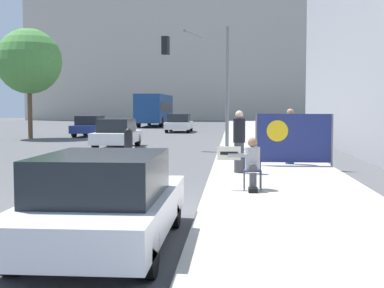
% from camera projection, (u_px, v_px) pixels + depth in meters
% --- Properties ---
extents(ground_plane, '(160.00, 160.00, 0.00)m').
position_uv_depth(ground_plane, '(112.00, 212.00, 10.23)').
color(ground_plane, '#4F4F51').
extents(sidewalk_curb, '(3.77, 90.00, 0.14)m').
position_uv_depth(sidewalk_curb, '(260.00, 148.00, 24.87)').
color(sidewalk_curb, '#A8A399').
rests_on(sidewalk_curb, ground_plane).
extents(building_backdrop_far, '(52.00, 12.00, 28.15)m').
position_uv_depth(building_backdrop_far, '(205.00, 26.00, 80.75)').
color(building_backdrop_far, '#BCB2A3').
rests_on(building_backdrop_far, ground_plane).
extents(seated_protester, '(0.99, 0.77, 1.17)m').
position_uv_depth(seated_protester, '(252.00, 162.00, 12.01)').
color(seated_protester, '#474C56').
rests_on(seated_protester, sidewalk_curb).
extents(jogger_on_sidewalk, '(0.34, 0.34, 1.76)m').
position_uv_depth(jogger_on_sidewalk, '(239.00, 141.00, 15.09)').
color(jogger_on_sidewalk, '#424247').
rests_on(jogger_on_sidewalk, sidewalk_curb).
extents(pedestrian_behind, '(0.34, 0.34, 1.80)m').
position_uv_depth(pedestrian_behind, '(290.00, 136.00, 17.40)').
color(pedestrian_behind, '#334775').
rests_on(pedestrian_behind, sidewalk_curb).
extents(protest_banner, '(2.44, 0.06, 1.64)m').
position_uv_depth(protest_banner, '(293.00, 138.00, 16.89)').
color(protest_banner, slate).
rests_on(protest_banner, sidewalk_curb).
extents(traffic_light_pole, '(3.13, 2.90, 5.40)m').
position_uv_depth(traffic_light_pole, '(203.00, 67.00, 24.15)').
color(traffic_light_pole, slate).
rests_on(traffic_light_pole, sidewalk_curb).
extents(parked_car_curbside, '(1.85, 4.30, 1.36)m').
position_uv_depth(parked_car_curbside, '(105.00, 200.00, 7.56)').
color(parked_car_curbside, silver).
rests_on(parked_car_curbside, ground_plane).
extents(car_on_road_nearest, '(1.72, 4.30, 1.42)m').
position_uv_depth(car_on_road_nearest, '(117.00, 133.00, 25.85)').
color(car_on_road_nearest, white).
rests_on(car_on_road_nearest, ground_plane).
extents(car_on_road_midblock, '(1.73, 4.24, 1.39)m').
position_uv_depth(car_on_road_midblock, '(90.00, 126.00, 35.95)').
color(car_on_road_midblock, navy).
rests_on(car_on_road_midblock, ground_plane).
extents(car_on_road_distant, '(1.88, 4.37, 1.42)m').
position_uv_depth(car_on_road_distant, '(179.00, 123.00, 41.79)').
color(car_on_road_distant, white).
rests_on(car_on_road_distant, ground_plane).
extents(city_bus_on_road, '(2.50, 10.44, 3.18)m').
position_uv_depth(city_bus_on_road, '(155.00, 108.00, 54.15)').
color(city_bus_on_road, navy).
rests_on(city_bus_on_road, ground_plane).
extents(motorcycle_on_road, '(0.28, 2.24, 1.29)m').
position_uv_depth(motorcycle_on_road, '(129.00, 151.00, 17.75)').
color(motorcycle_on_road, silver).
rests_on(motorcycle_on_road, ground_plane).
extents(street_tree_midblock, '(4.05, 4.05, 6.84)m').
position_uv_depth(street_tree_midblock, '(29.00, 61.00, 33.16)').
color(street_tree_midblock, brown).
rests_on(street_tree_midblock, ground_plane).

